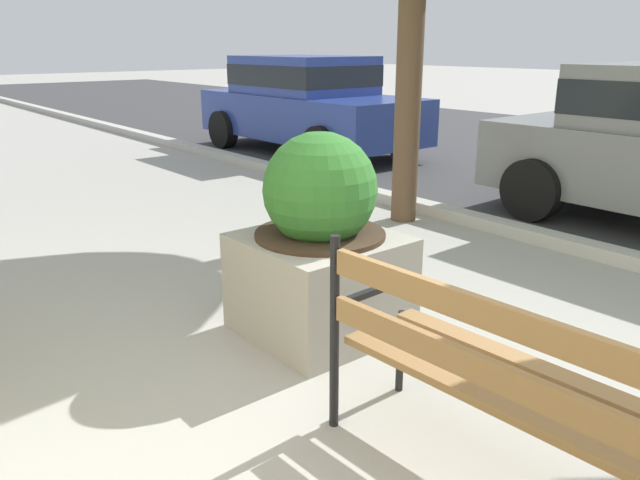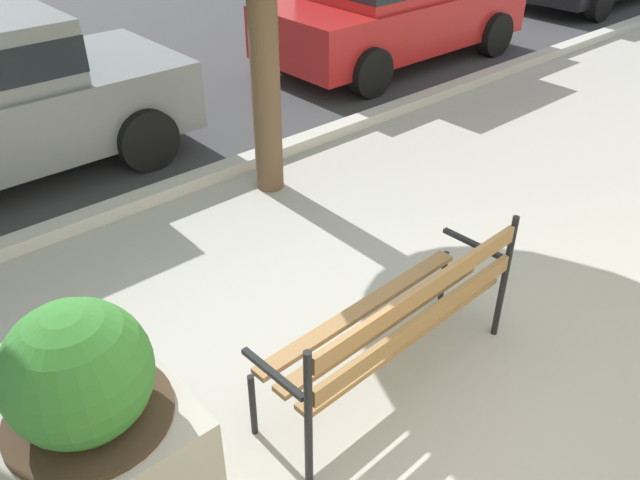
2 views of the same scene
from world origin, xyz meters
TOP-DOWN VIEW (x-y plane):
  - ground_plane at (0.00, 0.00)m, footprint 80.00×80.00m
  - park_bench at (0.18, -0.22)m, footprint 1.82×0.61m
  - concrete_planter at (-1.53, 0.19)m, footprint 0.89×0.89m
  - parked_car_blue at (-6.96, 4.38)m, footprint 4.11×1.94m

SIDE VIEW (x-z plane):
  - ground_plane at x=0.00m, z-range 0.00..0.00m
  - park_bench at x=0.18m, z-range 0.07..1.02m
  - concrete_planter at x=-1.53m, z-range -0.07..1.19m
  - parked_car_blue at x=-6.96m, z-range 0.06..1.62m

